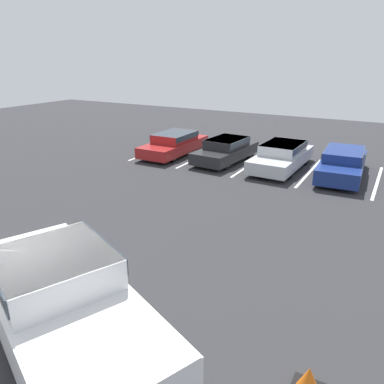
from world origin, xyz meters
name	(u,v)px	position (x,y,z in m)	size (l,w,h in m)	color
ground_plane	(19,320)	(0.00, 0.00, 0.00)	(60.00, 60.00, 0.00)	#2D2D30
stall_stripe_a	(156,150)	(-5.82, 13.42, 0.00)	(0.12, 5.04, 0.01)	white
stall_stripe_b	(201,157)	(-2.94, 13.42, 0.00)	(0.12, 5.04, 0.01)	white
stall_stripe_c	(251,164)	(-0.07, 13.42, 0.00)	(0.12, 5.04, 0.01)	white
stall_stripe_d	(310,172)	(2.80, 13.42, 0.00)	(0.12, 5.04, 0.01)	white
stall_stripe_e	(377,182)	(5.67, 13.42, 0.00)	(0.12, 5.04, 0.01)	white
pickup_truck	(64,306)	(1.45, -0.01, 0.90)	(5.86, 4.11, 1.82)	white
parked_sedan_a	(174,143)	(-4.47, 13.24, 0.63)	(1.84, 4.66, 1.18)	maroon
parked_sedan_b	(226,149)	(-1.42, 13.31, 0.63)	(2.03, 4.39, 1.17)	#232326
parked_sedan_c	(282,155)	(1.44, 13.42, 0.66)	(1.95, 4.76, 1.22)	#B7BABF
parked_sedan_d	(343,162)	(4.16, 13.54, 0.64)	(2.00, 4.87, 1.21)	navy
traffic_cone	(308,380)	(5.57, 1.18, 0.21)	(0.51, 0.51, 0.46)	black
wheel_stop_curb	(215,142)	(-3.71, 16.70, 0.07)	(1.64, 0.20, 0.14)	#B7B2A8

